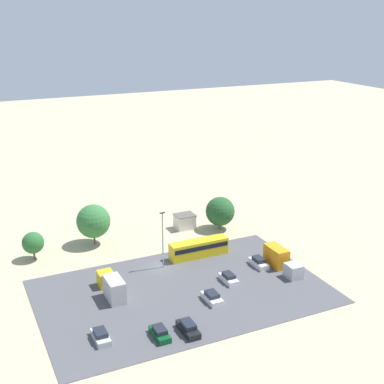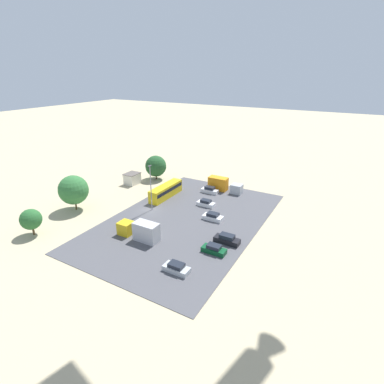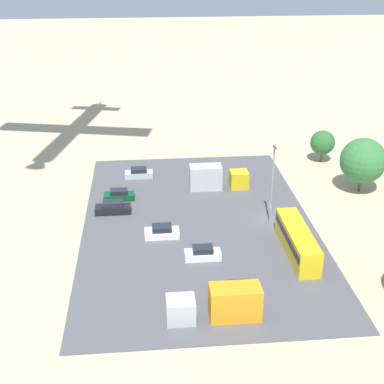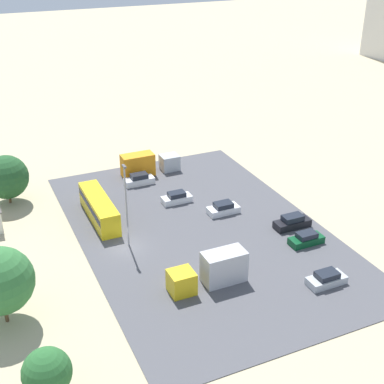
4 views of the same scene
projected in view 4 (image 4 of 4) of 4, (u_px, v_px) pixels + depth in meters
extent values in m
plane|color=tan|center=(127.00, 248.00, 62.49)|extent=(400.00, 400.00, 0.00)
cube|color=#4C4C51|center=(200.00, 230.00, 65.98)|extent=(44.95, 28.69, 0.08)
cube|color=gold|center=(99.00, 208.00, 67.89)|extent=(10.88, 2.48, 3.03)
cube|color=black|center=(99.00, 205.00, 67.65)|extent=(10.44, 2.52, 0.85)
cube|color=silver|center=(177.00, 199.00, 72.52)|extent=(1.76, 4.07, 0.86)
cube|color=#1E232D|center=(177.00, 194.00, 72.18)|extent=(1.48, 2.28, 0.63)
cube|color=#ADB2B7|center=(326.00, 280.00, 55.92)|extent=(1.90, 4.19, 0.84)
cube|color=#1E232D|center=(327.00, 275.00, 55.59)|extent=(1.59, 2.35, 0.61)
cube|color=silver|center=(223.00, 210.00, 69.80)|extent=(1.95, 4.16, 0.86)
cube|color=#1E232D|center=(223.00, 205.00, 69.46)|extent=(1.64, 2.33, 0.63)
cube|color=#0C4723|center=(306.00, 240.00, 63.03)|extent=(1.77, 4.16, 0.85)
cube|color=#1E232D|center=(307.00, 235.00, 62.70)|extent=(1.48, 2.33, 0.63)
cube|color=silver|center=(139.00, 181.00, 77.58)|extent=(1.76, 4.29, 0.93)
cube|color=#1E232D|center=(139.00, 176.00, 77.22)|extent=(1.48, 2.40, 0.68)
cube|color=black|center=(292.00, 224.00, 66.47)|extent=(1.83, 4.64, 0.95)
cube|color=#1E232D|center=(293.00, 218.00, 66.10)|extent=(1.53, 2.60, 0.70)
cube|color=#ADB2B7|center=(170.00, 162.00, 81.93)|extent=(2.37, 2.71, 2.34)
cube|color=orange|center=(138.00, 165.00, 79.82)|extent=(2.37, 4.82, 3.34)
cube|color=gold|center=(182.00, 282.00, 54.32)|extent=(2.41, 2.56, 2.43)
cube|color=#B2B2B7|center=(224.00, 267.00, 55.87)|extent=(2.41, 4.56, 3.47)
sphere|color=#28602D|center=(47.00, 372.00, 40.78)|extent=(3.90, 3.90, 3.90)
cylinder|color=brown|center=(6.00, 312.00, 50.43)|extent=(0.36, 0.36, 2.27)
sphere|color=#337038|center=(0.00, 281.00, 48.85)|extent=(6.39, 6.39, 6.39)
cylinder|color=brown|center=(10.00, 197.00, 72.42)|extent=(0.36, 0.36, 1.60)
sphere|color=#235128|center=(6.00, 177.00, 71.07)|extent=(5.90, 5.90, 5.90)
cylinder|color=gray|center=(127.00, 208.00, 60.73)|extent=(0.20, 0.20, 9.92)
cube|color=#4C4C51|center=(124.00, 166.00, 58.44)|extent=(0.90, 0.28, 0.20)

